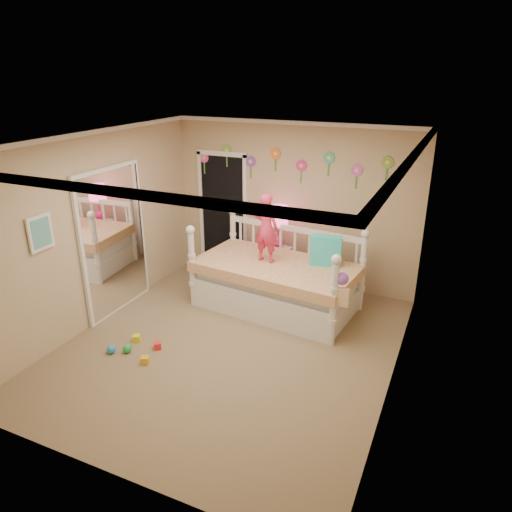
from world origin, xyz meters
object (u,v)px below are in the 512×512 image
at_px(child, 266,228).
at_px(table_lamp, 278,221).
at_px(nightstand, 278,266).
at_px(daybed, 276,267).

bearing_deg(child, table_lamp, -76.90).
distance_m(child, table_lamp, 0.72).
bearing_deg(nightstand, child, -76.45).
bearing_deg(table_lamp, daybed, -69.94).
relative_size(child, nightstand, 1.54).
xyz_separation_m(nightstand, table_lamp, (0.00, 0.00, 0.78)).
height_order(child, nightstand, child).
relative_size(child, table_lamp, 1.49).
relative_size(daybed, table_lamp, 3.45).
xyz_separation_m(daybed, table_lamp, (-0.26, 0.72, 0.47)).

